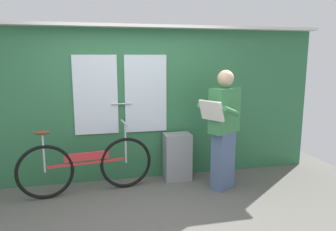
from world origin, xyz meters
The scene contains 5 objects.
ground_plane centered at (0.00, 0.00, -0.02)m, with size 6.49×3.86×0.04m, color #56544F.
train_door_wall centered at (-0.01, 1.12, 1.15)m, with size 5.49×0.28×2.21m.
bicycle_near_door centered at (-0.70, 0.70, 0.38)m, with size 1.73×0.44×0.92m.
passenger_reading_newspaper centered at (1.09, 0.45, 0.85)m, with size 0.62×0.56×1.61m.
trash_bin_by_wall centered at (0.58, 0.91, 0.34)m, with size 0.38×0.28×0.68m, color gray.
Camera 1 is at (-0.55, -3.42, 1.78)m, focal length 34.07 mm.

